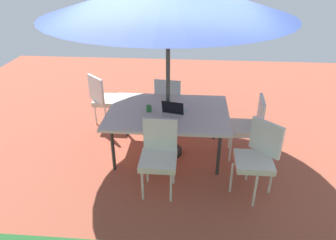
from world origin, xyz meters
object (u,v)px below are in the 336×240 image
dining_table (168,114)px  chair_west (249,125)px  cup (149,109)px  chair_southeast (105,98)px  chair_north (159,154)px  laptop (174,110)px  chair_south (169,101)px  chair_northwest (257,156)px

dining_table → chair_west: size_ratio=1.83×
cup → chair_southeast: bearing=-42.5°
chair_north → chair_west: bearing=36.5°
dining_table → laptop: (-0.09, 0.05, 0.09)m
chair_south → laptop: bearing=106.0°
cup → laptop: bearing=176.2°
chair_south → laptop: 0.86m
chair_west → chair_south: (1.25, -0.76, 0.00)m
chair_north → dining_table: bearing=88.5°
chair_south → chair_north: (0.01, 1.63, 0.00)m
chair_southeast → laptop: bearing=-170.5°
chair_southeast → chair_north: (-1.14, 1.66, 0.00)m
chair_northwest → chair_southeast: bearing=-170.7°
chair_west → chair_north: (1.25, 0.87, 0.00)m
chair_west → chair_northwest: 0.81m
chair_west → chair_south: bearing=-117.3°
chair_southeast → laptop: 1.56m
dining_table → chair_west: bearing=-179.5°
chair_west → laptop: (1.11, 0.06, 0.23)m
chair_west → cup: (1.49, 0.03, 0.23)m
chair_southeast → chair_northwest: same height
dining_table → chair_north: size_ratio=1.83×
chair_west → chair_southeast: size_ratio=1.00×
dining_table → laptop: size_ratio=4.90×
chair_north → cup: (0.23, -0.83, 0.23)m
chair_south → chair_southeast: 1.15m
chair_south → chair_north: bearing=96.6°
chair_southeast → cup: bearing=-179.2°
chair_west → chair_southeast: same height
chair_north → cup: chair_north is taller
chair_north → laptop: (-0.14, -0.81, 0.23)m
chair_north → cup: bearing=107.4°
chair_west → laptop: bearing=-82.7°
chair_southeast → chair_northwest: (-2.38, 1.61, 0.00)m
chair_west → chair_northwest: same height
dining_table → chair_south: size_ratio=1.83×
chair_southeast → chair_north: 2.02m
chair_southeast → chair_north: same height
chair_southeast → chair_north: size_ratio=1.00×
cup → chair_north: bearing=105.7°
chair_northwest → chair_north: bearing=-134.0°
chair_west → chair_north: same height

